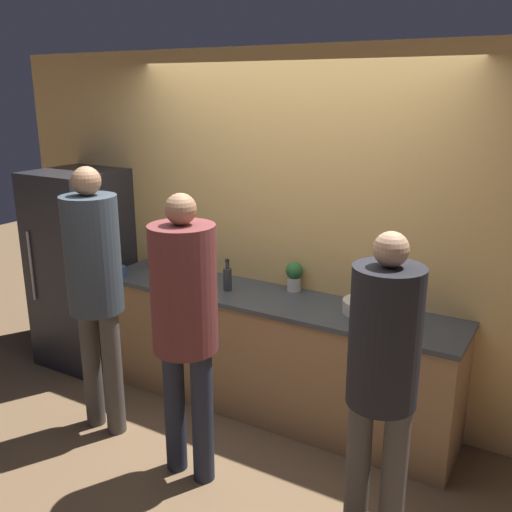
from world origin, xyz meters
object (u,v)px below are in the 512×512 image
at_px(cup_blue, 121,271).
at_px(potted_plant, 294,275).
at_px(person_center, 185,312).
at_px(utensil_crock, 156,261).
at_px(fruit_bowl, 363,306).
at_px(bottle_dark, 227,278).
at_px(bottle_red, 411,322).
at_px(refrigerator, 83,268).
at_px(person_right, 383,366).
at_px(person_left, 94,278).

relative_size(cup_blue, potted_plant, 0.41).
relative_size(person_center, cup_blue, 20.03).
height_order(person_center, cup_blue, person_center).
bearing_deg(cup_blue, utensil_crock, 66.24).
xyz_separation_m(fruit_bowl, bottle_dark, (-1.01, -0.08, 0.05)).
bearing_deg(fruit_bowl, utensil_crock, 178.44).
xyz_separation_m(utensil_crock, cup_blue, (-0.12, -0.28, -0.03)).
height_order(bottle_red, bottle_dark, bottle_dark).
relative_size(refrigerator, bottle_red, 9.30).
relative_size(person_right, potted_plant, 7.82).
height_order(bottle_dark, cup_blue, bottle_dark).
xyz_separation_m(refrigerator, cup_blue, (0.56, -0.12, 0.10)).
relative_size(utensil_crock, potted_plant, 1.30).
distance_m(refrigerator, fruit_bowl, 2.49).
height_order(refrigerator, person_right, person_right).
relative_size(person_left, cup_blue, 20.91).
bearing_deg(bottle_red, fruit_bowl, 155.09).
relative_size(person_left, person_right, 1.10).
bearing_deg(person_left, bottle_red, 19.57).
distance_m(person_left, fruit_bowl, 1.78).
bearing_deg(cup_blue, fruit_bowl, 6.84).
bearing_deg(bottle_dark, bottle_red, -3.44).
height_order(refrigerator, person_center, person_center).
bearing_deg(fruit_bowl, bottle_dark, -175.24).
relative_size(refrigerator, person_right, 0.99).
bearing_deg(bottle_red, person_left, -160.43).
bearing_deg(person_left, potted_plant, 46.10).
bearing_deg(fruit_bowl, bottle_red, -24.91).
xyz_separation_m(person_left, bottle_red, (1.92, 0.68, -0.15)).
distance_m(person_left, person_center, 0.83).
xyz_separation_m(person_right, cup_blue, (-2.34, 0.65, -0.08)).
xyz_separation_m(bottle_dark, potted_plant, (0.42, 0.24, 0.03)).
bearing_deg(person_right, fruit_bowl, 115.52).
bearing_deg(refrigerator, bottle_red, -1.08).
distance_m(utensil_crock, potted_plant, 1.22).
distance_m(fruit_bowl, bottle_dark, 1.02).
bearing_deg(bottle_dark, potted_plant, 29.82).
distance_m(bottle_red, bottle_dark, 1.37).
bearing_deg(person_right, utensil_crock, 157.28).
xyz_separation_m(person_left, person_center, (0.82, -0.11, -0.04)).
relative_size(fruit_bowl, cup_blue, 3.07).
height_order(refrigerator, bottle_dark, refrigerator).
bearing_deg(person_center, bottle_dark, 107.55).
distance_m(person_center, person_right, 1.16).
bearing_deg(person_right, bottle_red, 94.94).
distance_m(person_center, cup_blue, 1.40).
relative_size(refrigerator, cup_blue, 18.87).
relative_size(person_center, fruit_bowl, 6.53).
relative_size(bottle_dark, potted_plant, 1.10).
bearing_deg(utensil_crock, bottle_dark, -9.58).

